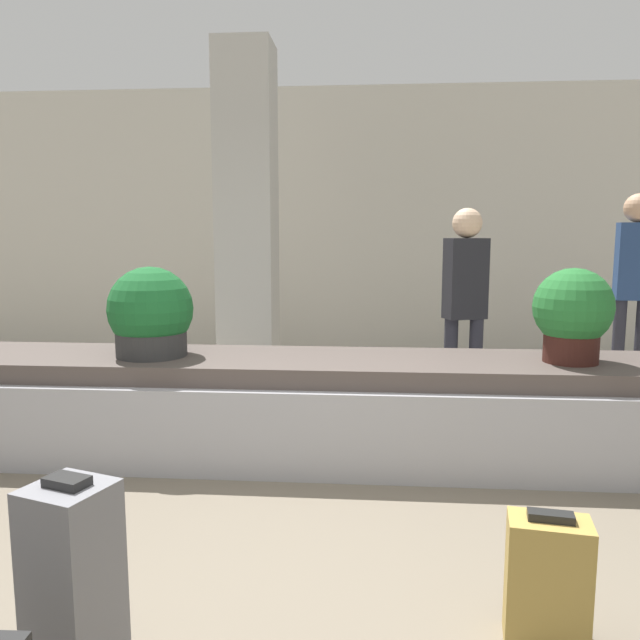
# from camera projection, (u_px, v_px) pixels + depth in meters

# --- Properties ---
(ground_plane) EXTENTS (18.00, 18.00, 0.00)m
(ground_plane) POSITION_uv_depth(u_px,v_px,m) (283.00, 615.00, 2.45)
(ground_plane) COLOR #6B6051
(back_wall) EXTENTS (18.00, 0.06, 3.20)m
(back_wall) POSITION_uv_depth(u_px,v_px,m) (344.00, 224.00, 7.51)
(back_wall) COLOR beige
(back_wall) RESTS_ON ground_plane
(carousel) EXTENTS (8.31, 0.98, 0.67)m
(carousel) POSITION_uv_depth(u_px,v_px,m) (320.00, 408.00, 4.18)
(carousel) COLOR #9E9EA3
(carousel) RESTS_ON ground_plane
(pillar) EXTENTS (0.52, 0.52, 3.20)m
(pillar) POSITION_uv_depth(u_px,v_px,m) (247.00, 221.00, 5.83)
(pillar) COLOR beige
(pillar) RESTS_ON ground_plane
(suitcase_0) EXTENTS (0.31, 0.30, 0.73)m
(suitcase_0) POSITION_uv_depth(u_px,v_px,m) (73.00, 589.00, 2.00)
(suitcase_0) COLOR slate
(suitcase_0) RESTS_ON ground_plane
(suitcase_8) EXTENTS (0.31, 0.22, 0.50)m
(suitcase_8) POSITION_uv_depth(u_px,v_px,m) (547.00, 581.00, 2.25)
(suitcase_8) COLOR #A3843D
(suitcase_8) RESTS_ON ground_plane
(potted_plant_0) EXTENTS (0.49, 0.49, 0.60)m
(potted_plant_0) POSITION_uv_depth(u_px,v_px,m) (573.00, 314.00, 3.93)
(potted_plant_0) COLOR #381914
(potted_plant_0) RESTS_ON carousel
(potted_plant_1) EXTENTS (0.56, 0.56, 0.60)m
(potted_plant_1) POSITION_uv_depth(u_px,v_px,m) (151.00, 315.00, 4.15)
(potted_plant_1) COLOR #2D2D2D
(potted_plant_1) RESTS_ON carousel
(traveler_0) EXTENTS (0.36, 0.27, 1.69)m
(traveler_0) POSITION_uv_depth(u_px,v_px,m) (465.00, 294.00, 4.98)
(traveler_0) COLOR #282833
(traveler_0) RESTS_ON ground_plane
(traveler_1) EXTENTS (0.34, 0.26, 1.84)m
(traveler_1) POSITION_uv_depth(u_px,v_px,m) (634.00, 274.00, 5.66)
(traveler_1) COLOR #282833
(traveler_1) RESTS_ON ground_plane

